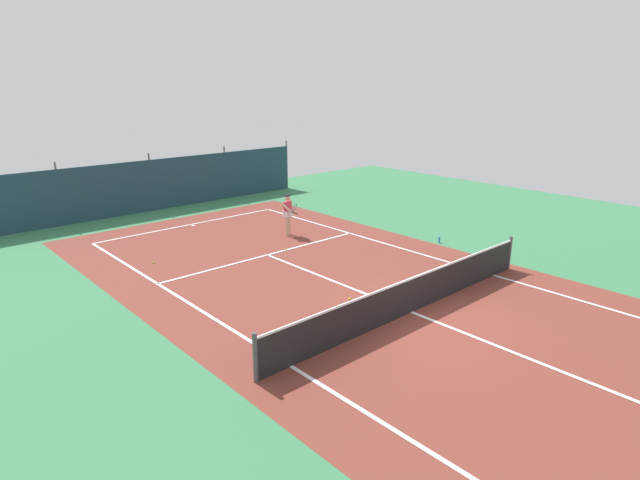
{
  "coord_description": "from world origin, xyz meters",
  "views": [
    {
      "loc": [
        -10.27,
        -7.79,
        5.86
      ],
      "look_at": [
        0.64,
        4.33,
        0.9
      ],
      "focal_mm": 29.26,
      "sensor_mm": 36.0,
      "label": 1
    }
  ],
  "objects": [
    {
      "name": "back_fence",
      "position": [
        -0.0,
        15.92,
        0.67
      ],
      "size": [
        16.3,
        0.98,
        2.7
      ],
      "color": "#1E3D4C",
      "rests_on": "ground"
    },
    {
      "name": "tennis_ball_by_sideline",
      "position": [
        -0.64,
        1.67,
        0.03
      ],
      "size": [
        0.07,
        0.07,
        0.07
      ],
      "primitive_type": "sphere",
      "color": "#CCDB33",
      "rests_on": "ground"
    },
    {
      "name": "ground_plane",
      "position": [
        0.0,
        0.0,
        0.0
      ],
      "size": [
        36.0,
        36.0,
        0.0
      ],
      "primitive_type": "plane",
      "color": "#387A4C"
    },
    {
      "name": "tennis_player",
      "position": [
        2.12,
        7.85,
        0.96
      ],
      "size": [
        0.56,
        0.83,
        1.64
      ],
      "rotation": [
        0.0,
        0.0,
        3.62
      ],
      "color": "#D8AD8C",
      "rests_on": "ground"
    },
    {
      "name": "water_bottle",
      "position": [
        5.73,
        3.22,
        0.12
      ],
      "size": [
        0.08,
        0.08,
        0.24
      ],
      "primitive_type": "cylinder",
      "color": "#338CD8",
      "rests_on": "ground"
    },
    {
      "name": "tennis_ball_midcourt",
      "position": [
        -3.37,
        8.28,
        0.03
      ],
      "size": [
        0.07,
        0.07,
        0.07
      ],
      "primitive_type": "sphere",
      "color": "#CCDB33",
      "rests_on": "ground"
    },
    {
      "name": "tennis_ball_near_player",
      "position": [
        0.82,
        6.39,
        0.03
      ],
      "size": [
        0.07,
        0.07,
        0.07
      ],
      "primitive_type": "sphere",
      "color": "#CCDB33",
      "rests_on": "ground"
    },
    {
      "name": "parked_car",
      "position": [
        -2.95,
        18.31,
        0.84
      ],
      "size": [
        2.17,
        4.28,
        1.68
      ],
      "rotation": [
        0.0,
        0.0,
        -0.05
      ],
      "color": "navy",
      "rests_on": "ground"
    },
    {
      "name": "tennis_net",
      "position": [
        0.0,
        0.0,
        0.51
      ],
      "size": [
        10.12,
        0.1,
        1.1
      ],
      "color": "black",
      "rests_on": "ground"
    },
    {
      "name": "court_surface",
      "position": [
        0.0,
        0.0,
        0.0
      ],
      "size": [
        11.02,
        26.6,
        0.01
      ],
      "color": "brown",
      "rests_on": "ground"
    }
  ]
}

